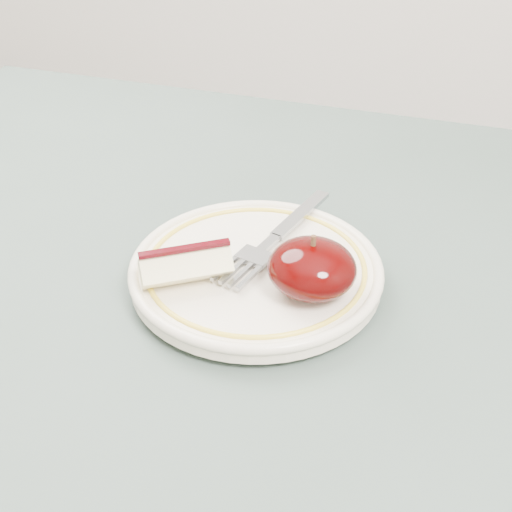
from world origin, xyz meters
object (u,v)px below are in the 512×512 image
(plate, at_px, (256,270))
(fork, at_px, (275,237))
(table, at_px, (179,413))
(apple_half, at_px, (312,268))

(plate, relative_size, fork, 1.25)
(table, height_order, fork, fork)
(table, bearing_deg, plate, 61.23)
(table, distance_m, apple_half, 0.17)
(plate, bearing_deg, table, -118.77)
(table, bearing_deg, apple_half, 32.46)
(table, distance_m, plate, 0.13)
(plate, height_order, apple_half, apple_half)
(plate, bearing_deg, fork, 82.91)
(table, xyz_separation_m, apple_half, (0.09, 0.06, 0.13))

